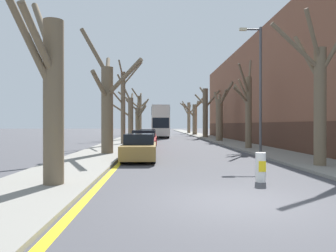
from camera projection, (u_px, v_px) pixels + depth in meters
name	position (u px, v px, depth m)	size (l,w,h in m)	color
ground_plane	(240.00, 202.00, 7.89)	(300.00, 300.00, 0.00)	#424247
sidewalk_left	(136.00, 135.00, 57.64)	(3.16, 120.00, 0.12)	gray
sidewalk_right	(198.00, 135.00, 58.06)	(3.16, 120.00, 0.12)	gray
building_facade_right	(292.00, 93.00, 33.94)	(10.08, 43.44, 10.31)	brown
kerb_line_stripe	(146.00, 135.00, 57.71)	(0.24, 120.00, 0.01)	yellow
street_tree_left_0	(51.00, 93.00, 9.66)	(1.68, 3.61, 6.16)	brown
street_tree_left_1	(107.00, 102.00, 20.09)	(3.99, 4.62, 7.82)	brown
street_tree_left_2	(123.00, 105.00, 30.29)	(3.57, 2.06, 7.63)	brown
street_tree_left_3	(130.00, 114.00, 40.94)	(2.66, 2.87, 8.24)	brown
street_tree_left_4	(138.00, 119.00, 52.14)	(3.69, 2.04, 6.06)	brown
street_tree_left_5	(139.00, 113.00, 61.85)	(3.43, 2.91, 8.59)	brown
street_tree_right_0	(319.00, 95.00, 14.07)	(3.61, 2.22, 7.22)	brown
street_tree_right_1	(248.00, 107.00, 24.77)	(2.26, 3.45, 7.15)	brown
street_tree_right_2	(220.00, 115.00, 36.18)	(1.63, 3.86, 6.47)	brown
street_tree_right_3	(205.00, 111.00, 47.16)	(3.32, 3.60, 7.45)	brown
street_tree_right_4	(195.00, 117.00, 58.75)	(3.94, 4.03, 6.60)	brown
street_tree_right_5	(189.00, 116.00, 69.55)	(3.61, 2.47, 7.00)	brown
double_decker_bus	(160.00, 120.00, 48.16)	(2.48, 10.37, 4.53)	silver
parked_car_0	(140.00, 148.00, 17.17)	(1.72, 4.51, 1.39)	olive
parked_car_1	(144.00, 141.00, 22.87)	(1.70, 4.54, 1.50)	maroon
parked_car_2	(146.00, 138.00, 29.54)	(1.87, 4.23, 1.39)	maroon
parked_car_3	(148.00, 136.00, 35.51)	(1.75, 3.92, 1.39)	maroon
lamp_post	(259.00, 84.00, 20.14)	(1.40, 0.20, 7.89)	#4C4F54
traffic_bollard	(261.00, 167.00, 10.70)	(0.34, 0.35, 0.96)	white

